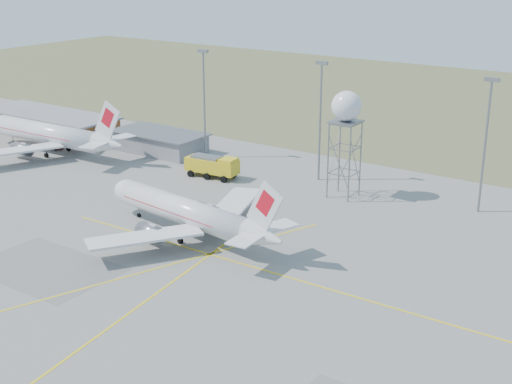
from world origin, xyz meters
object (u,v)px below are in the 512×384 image
Objects in this scene: radar_tower at (345,138)px; baggage_tug at (57,146)px; fire_truck at (213,167)px; airliner_main at (187,213)px; airliner_far at (51,135)px.

baggage_tug is (-60.70, -7.03, -8.97)m from radar_tower.
fire_truck is 3.85× the size of baggage_tug.
airliner_main is 1.91× the size of radar_tower.
radar_tower is 6.74× the size of baggage_tug.
radar_tower is at bearing 14.64° from baggage_tug.
airliner_far reaches higher than fire_truck.
fire_truck is (-23.52, -3.85, -7.83)m from radar_tower.
baggage_tug is at bearing -14.00° from airliner_main.
radar_tower is 25.08m from fire_truck.
airliner_far is 36.02m from fire_truck.
airliner_main is 27.06m from fire_truck.
baggage_tug is at bearing -173.39° from radar_tower.
radar_tower reaches higher than baggage_tug.
airliner_main is 12.84× the size of baggage_tug.
airliner_main reaches higher than fire_truck.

